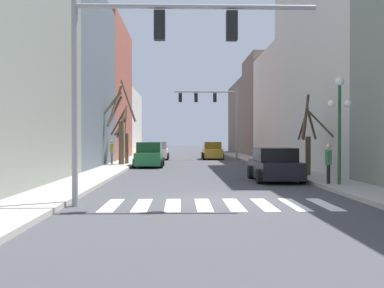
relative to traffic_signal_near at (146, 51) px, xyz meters
name	(u,v)px	position (x,y,z in m)	size (l,w,h in m)	color
ground_plane	(216,200)	(2.11, 1.31, -4.49)	(240.00, 240.00, 0.00)	#424247
sidewalk_left	(45,198)	(-3.30, 1.31, -4.42)	(2.00, 90.00, 0.15)	#ADA89E
sidewalk_right	(383,197)	(7.53, 1.31, -4.42)	(2.00, 90.00, 0.15)	#ADA89E
building_row_left	(66,83)	(-7.30, 19.63, 1.49)	(6.00, 53.09, 13.26)	gray
building_row_right	(302,98)	(11.53, 25.76, 1.04)	(6.00, 62.48, 13.20)	gray
crosswalk_stripes	(219,205)	(2.11, 0.22, -4.49)	(6.75, 2.60, 0.01)	white
traffic_signal_near	(146,51)	(0.00, 0.00, 0.00)	(7.05, 0.28, 6.17)	gray
traffic_signal_far	(214,107)	(4.16, 29.11, 0.49)	(5.99, 0.28, 6.78)	gray
street_lamp_right_corner	(339,108)	(7.27, 4.59, -1.33)	(0.95, 0.36, 4.26)	#1E4C2D
car_parked_right_far	(275,165)	(5.35, 7.64, -3.77)	(2.10, 4.13, 1.53)	black
car_at_intersection	(212,151)	(4.04, 30.00, -3.72)	(1.97, 4.23, 1.66)	#A38423
car_parked_right_mid	(149,155)	(-1.18, 18.18, -3.70)	(2.00, 4.31, 1.72)	#236B38
car_parked_left_far	(158,151)	(-1.15, 29.57, -3.71)	(2.05, 4.16, 1.68)	white
pedestrian_waiting_at_curb	(328,160)	(6.94, 4.90, -3.39)	(0.36, 0.66, 1.61)	black
pedestrian_on_left_sidewalk	(112,150)	(-3.90, 19.08, -3.33)	(0.31, 0.74, 1.72)	#7A705B
street_tree_right_far	(308,138)	(7.36, 9.25, -2.48)	(1.95, 2.09, 4.02)	#473828
street_tree_left_near	(119,128)	(-3.33, 18.70, -1.77)	(2.86, 1.36, 5.97)	brown
street_tree_right_near	(124,135)	(-3.12, 19.76, -2.28)	(1.32, 1.32, 4.26)	brown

